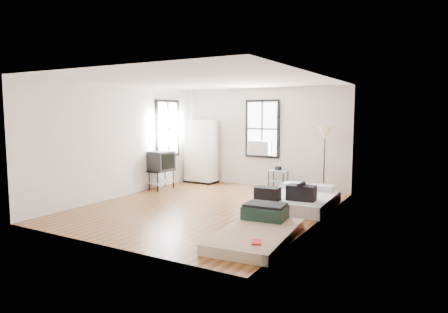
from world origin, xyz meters
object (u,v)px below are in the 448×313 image
Objects in this scene: mattress_main at (298,199)px; mattress_bare at (259,229)px; wardrobe at (201,151)px; side_table at (278,174)px; floor_lamp at (325,136)px; tv_stand at (161,162)px.

mattress_bare is at bearing -88.26° from mattress_main.
wardrobe is (-3.77, 4.03, 0.81)m from mattress_bare.
mattress_bare is at bearing -72.30° from side_table.
wardrobe is 1.08× the size of floor_lamp.
tv_stand is (-4.12, 2.56, 0.62)m from mattress_bare.
side_table is at bearing 33.90° from tv_stand.
mattress_main is 1.96× the size of tv_stand.
mattress_main is 4.00m from tv_stand.
tv_stand reaches higher than mattress_bare.
wardrobe is at bearing 180.00° from floor_lamp.
mattress_main is 2.09m from floor_lamp.
mattress_main is at bearing 88.57° from mattress_bare.
side_table is 1.67m from floor_lamp.
mattress_bare is 1.23× the size of floor_lamp.
floor_lamp is at bearing 83.24° from mattress_main.
mattress_main is 4.03m from wardrobe.
side_table is 0.61× the size of tv_stand.
mattress_bare is at bearing -44.66° from wardrobe.
mattress_bare is (0.16, -2.42, -0.04)m from mattress_main.
mattress_bare is 5.58m from wardrobe.
floor_lamp is 1.67× the size of tv_stand.
mattress_bare is 2.06× the size of tv_stand.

